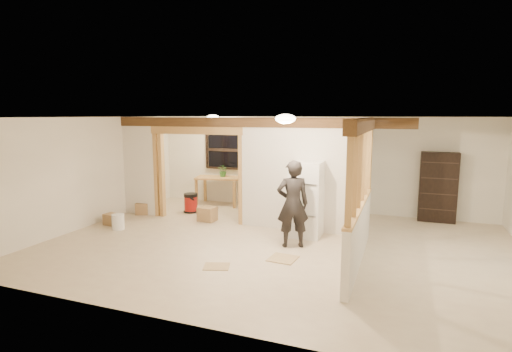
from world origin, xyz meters
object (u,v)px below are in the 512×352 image
at_px(shop_vac, 191,203).
at_px(bookshelf, 438,187).
at_px(work_table, 219,191).
at_px(woman, 293,204).
at_px(refrigerator, 306,199).

distance_m(shop_vac, bookshelf, 6.16).
height_order(work_table, shop_vac, work_table).
distance_m(woman, work_table, 4.11).
xyz_separation_m(woman, bookshelf, (2.76, 2.99, -0.01)).
xyz_separation_m(shop_vac, bookshelf, (6.01, 1.24, 0.58)).
bearing_deg(shop_vac, woman, -28.43).
distance_m(refrigerator, bookshelf, 3.48).
bearing_deg(work_table, refrigerator, -46.30).
distance_m(refrigerator, woman, 0.78).
bearing_deg(woman, bookshelf, -157.64).
height_order(refrigerator, work_table, refrigerator).
bearing_deg(shop_vac, bookshelf, 11.63).
distance_m(woman, bookshelf, 4.07).
relative_size(woman, shop_vac, 3.33).
height_order(woman, shop_vac, woman).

